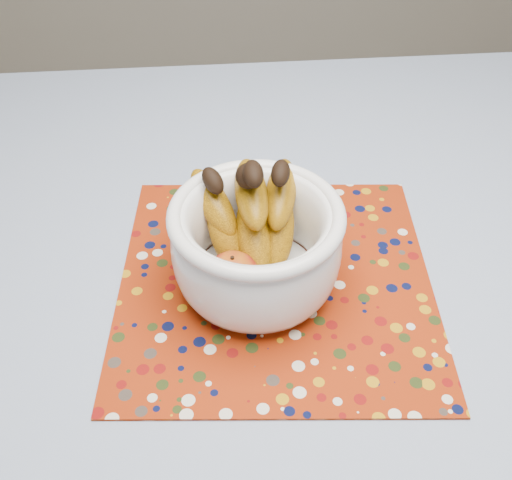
% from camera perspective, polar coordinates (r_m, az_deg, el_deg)
% --- Properties ---
extents(table, '(1.20, 1.20, 0.75)m').
position_cam_1_polar(table, '(0.94, 6.06, -6.63)').
color(table, brown).
rests_on(table, ground).
extents(tablecloth, '(1.32, 1.32, 0.01)m').
position_cam_1_polar(tablecloth, '(0.88, 6.44, -3.21)').
color(tablecloth, slate).
rests_on(tablecloth, table).
extents(placemat, '(0.48, 0.48, 0.00)m').
position_cam_1_polar(placemat, '(0.86, 1.87, -3.88)').
color(placemat, maroon).
rests_on(placemat, tablecloth).
extents(fruit_bowl, '(0.24, 0.25, 0.20)m').
position_cam_1_polar(fruit_bowl, '(0.80, -0.24, 0.48)').
color(fruit_bowl, white).
rests_on(fruit_bowl, placemat).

